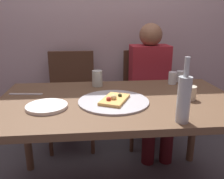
{
  "coord_description": "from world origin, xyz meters",
  "views": [
    {
      "loc": [
        -0.17,
        -1.39,
        1.22
      ],
      "look_at": [
        -0.03,
        0.05,
        0.78
      ],
      "focal_mm": 38.08,
      "sensor_mm": 36.0,
      "label": 1
    }
  ],
  "objects_px": {
    "short_glass": "(190,93)",
    "chair_right": "(147,91)",
    "beer_bottle": "(184,98)",
    "tumbler_near": "(97,78)",
    "wine_glass": "(172,78)",
    "guest_in_sweater": "(151,82)",
    "plate_stack": "(47,106)",
    "pizza_slice_last": "(114,99)",
    "dining_table": "(118,111)",
    "chair_left": "(72,93)",
    "pizza_tray": "(114,101)",
    "tumbler_far": "(181,76)",
    "table_knife": "(26,94)"
  },
  "relations": [
    {
      "from": "wine_glass",
      "to": "short_glass",
      "type": "xyz_separation_m",
      "value": [
        -0.01,
        -0.36,
        -0.0
      ]
    },
    {
      "from": "pizza_tray",
      "to": "plate_stack",
      "type": "bearing_deg",
      "value": -171.36
    },
    {
      "from": "beer_bottle",
      "to": "tumbler_near",
      "type": "distance_m",
      "value": 0.78
    },
    {
      "from": "pizza_slice_last",
      "to": "tumbler_near",
      "type": "bearing_deg",
      "value": 103.34
    },
    {
      "from": "pizza_slice_last",
      "to": "short_glass",
      "type": "xyz_separation_m",
      "value": [
        0.47,
        0.02,
        0.02
      ]
    },
    {
      "from": "dining_table",
      "to": "tumbler_near",
      "type": "height_order",
      "value": "tumbler_near"
    },
    {
      "from": "dining_table",
      "to": "chair_left",
      "type": "bearing_deg",
      "value": 112.99
    },
    {
      "from": "dining_table",
      "to": "pizza_slice_last",
      "type": "xyz_separation_m",
      "value": [
        -0.03,
        -0.07,
        0.1
      ]
    },
    {
      "from": "pizza_slice_last",
      "to": "wine_glass",
      "type": "relative_size",
      "value": 2.73
    },
    {
      "from": "wine_glass",
      "to": "plate_stack",
      "type": "bearing_deg",
      "value": -154.13
    },
    {
      "from": "plate_stack",
      "to": "pizza_slice_last",
      "type": "bearing_deg",
      "value": 6.67
    },
    {
      "from": "tumbler_far",
      "to": "chair_right",
      "type": "xyz_separation_m",
      "value": [
        -0.15,
        0.47,
        -0.26
      ]
    },
    {
      "from": "tumbler_far",
      "to": "table_knife",
      "type": "height_order",
      "value": "tumbler_far"
    },
    {
      "from": "tumbler_near",
      "to": "short_glass",
      "type": "distance_m",
      "value": 0.66
    },
    {
      "from": "dining_table",
      "to": "tumbler_near",
      "type": "bearing_deg",
      "value": 111.2
    },
    {
      "from": "tumbler_near",
      "to": "guest_in_sweater",
      "type": "distance_m",
      "value": 0.65
    },
    {
      "from": "chair_right",
      "to": "beer_bottle",
      "type": "bearing_deg",
      "value": 84.37
    },
    {
      "from": "beer_bottle",
      "to": "pizza_tray",
      "type": "bearing_deg",
      "value": 134.79
    },
    {
      "from": "wine_glass",
      "to": "guest_in_sweater",
      "type": "distance_m",
      "value": 0.4
    },
    {
      "from": "short_glass",
      "to": "plate_stack",
      "type": "bearing_deg",
      "value": -175.66
    },
    {
      "from": "wine_glass",
      "to": "pizza_tray",
      "type": "bearing_deg",
      "value": -143.24
    },
    {
      "from": "tumbler_far",
      "to": "chair_right",
      "type": "bearing_deg",
      "value": 107.68
    },
    {
      "from": "guest_in_sweater",
      "to": "short_glass",
      "type": "bearing_deg",
      "value": 94.09
    },
    {
      "from": "tumbler_near",
      "to": "guest_in_sweater",
      "type": "height_order",
      "value": "guest_in_sweater"
    },
    {
      "from": "pizza_slice_last",
      "to": "chair_right",
      "type": "relative_size",
      "value": 0.28
    },
    {
      "from": "chair_right",
      "to": "dining_table",
      "type": "bearing_deg",
      "value": 64.96
    },
    {
      "from": "short_glass",
      "to": "chair_right",
      "type": "xyz_separation_m",
      "value": [
        -0.05,
        0.88,
        -0.26
      ]
    },
    {
      "from": "beer_bottle",
      "to": "guest_in_sweater",
      "type": "relative_size",
      "value": 0.27
    },
    {
      "from": "tumbler_near",
      "to": "table_knife",
      "type": "distance_m",
      "value": 0.51
    },
    {
      "from": "chair_right",
      "to": "wine_glass",
      "type": "bearing_deg",
      "value": 97.15
    },
    {
      "from": "dining_table",
      "to": "chair_left",
      "type": "relative_size",
      "value": 1.67
    },
    {
      "from": "plate_stack",
      "to": "chair_left",
      "type": "distance_m",
      "value": 0.97
    },
    {
      "from": "wine_glass",
      "to": "short_glass",
      "type": "relative_size",
      "value": 1.09
    },
    {
      "from": "pizza_slice_last",
      "to": "wine_glass",
      "type": "height_order",
      "value": "wine_glass"
    },
    {
      "from": "beer_bottle",
      "to": "tumbler_near",
      "type": "xyz_separation_m",
      "value": [
        -0.39,
        0.67,
        -0.06
      ]
    },
    {
      "from": "wine_glass",
      "to": "chair_right",
      "type": "bearing_deg",
      "value": 97.15
    },
    {
      "from": "tumbler_far",
      "to": "chair_left",
      "type": "bearing_deg",
      "value": 152.25
    },
    {
      "from": "pizza_tray",
      "to": "pizza_slice_last",
      "type": "distance_m",
      "value": 0.02
    },
    {
      "from": "wine_glass",
      "to": "tumbler_near",
      "type": "bearing_deg",
      "value": -179.49
    },
    {
      "from": "dining_table",
      "to": "tumbler_near",
      "type": "relative_size",
      "value": 12.9
    },
    {
      "from": "pizza_tray",
      "to": "tumbler_near",
      "type": "relative_size",
      "value": 3.67
    },
    {
      "from": "dining_table",
      "to": "pizza_tray",
      "type": "height_order",
      "value": "pizza_tray"
    },
    {
      "from": "pizza_slice_last",
      "to": "tumbler_far",
      "type": "height_order",
      "value": "tumbler_far"
    },
    {
      "from": "tumbler_near",
      "to": "chair_right",
      "type": "distance_m",
      "value": 0.78
    },
    {
      "from": "beer_bottle",
      "to": "guest_in_sweater",
      "type": "xyz_separation_m",
      "value": [
        0.12,
        1.04,
        -0.21
      ]
    },
    {
      "from": "chair_left",
      "to": "pizza_tray",
      "type": "bearing_deg",
      "value": 109.78
    },
    {
      "from": "dining_table",
      "to": "chair_left",
      "type": "distance_m",
      "value": 0.92
    },
    {
      "from": "tumbler_far",
      "to": "short_glass",
      "type": "bearing_deg",
      "value": -103.36
    },
    {
      "from": "chair_left",
      "to": "tumbler_near",
      "type": "bearing_deg",
      "value": 114.01
    },
    {
      "from": "wine_glass",
      "to": "short_glass",
      "type": "bearing_deg",
      "value": -92.13
    }
  ]
}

